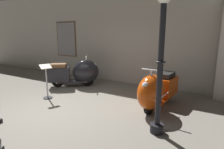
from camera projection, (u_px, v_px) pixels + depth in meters
ground_plane at (58, 111)px, 4.99m from camera, size 60.00×60.00×0.00m
showroom_back_wall at (125, 36)px, 7.49m from camera, size 18.00×0.63×3.64m
scooter_0 at (78, 73)px, 7.14m from camera, size 1.80×1.50×1.12m
scooter_1 at (156, 91)px, 5.02m from camera, size 0.72×1.90×1.13m
lamppost at (161, 57)px, 3.64m from camera, size 0.29×0.29×2.77m
info_stanchion at (47, 84)px, 5.88m from camera, size 0.33×0.38×1.05m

